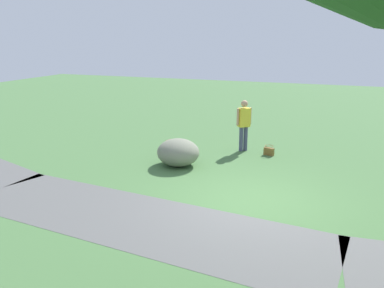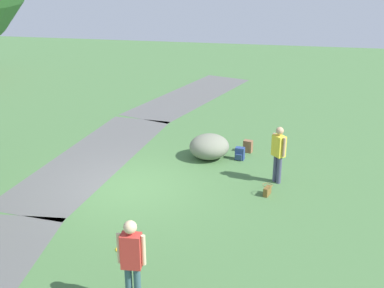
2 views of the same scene
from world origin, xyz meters
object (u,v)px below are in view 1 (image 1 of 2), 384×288
woman_with_handbag (244,122)px  backpack_by_boulder (171,146)px  handbag_on_grass (269,151)px  lawn_boulder (178,152)px  spare_backpack_on_lawn (188,150)px

woman_with_handbag → backpack_by_boulder: size_ratio=4.14×
handbag_on_grass → backpack_by_boulder: size_ratio=0.86×
lawn_boulder → handbag_on_grass: lawn_boulder is taller
backpack_by_boulder → spare_backpack_on_lawn: same height
lawn_boulder → backpack_by_boulder: lawn_boulder is taller
handbag_on_grass → spare_backpack_on_lawn: (2.33, 0.98, 0.05)m
handbag_on_grass → spare_backpack_on_lawn: spare_backpack_on_lawn is taller
woman_with_handbag → spare_backpack_on_lawn: bearing=39.7°
backpack_by_boulder → spare_backpack_on_lawn: (-0.70, 0.20, 0.00)m
lawn_boulder → backpack_by_boulder: bearing=-57.1°
handbag_on_grass → woman_with_handbag: bearing=-14.0°
handbag_on_grass → backpack_by_boulder: 3.13m
woman_with_handbag → backpack_by_boulder: woman_with_handbag is taller
backpack_by_boulder → spare_backpack_on_lawn: size_ratio=1.00×
woman_with_handbag → spare_backpack_on_lawn: size_ratio=4.14×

